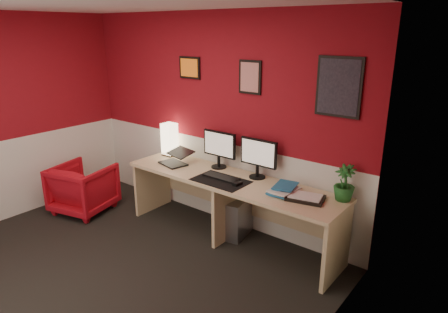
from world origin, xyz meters
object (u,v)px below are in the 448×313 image
Objects in this scene: monitor_left at (219,144)px; zen_tray at (305,198)px; shoji_lamp at (170,140)px; pc_tower at (239,217)px; monitor_right at (258,152)px; desk at (230,209)px; armchair at (84,188)px; potted_plant at (345,183)px; laptop at (173,156)px.

monitor_left is 1.66× the size of zen_tray.
shoji_lamp is at bearing -179.04° from monitor_left.
pc_tower is (1.16, -0.07, -0.70)m from shoji_lamp.
desk is at bearing -136.15° from monitor_right.
desk is at bearing -114.69° from pc_tower.
monitor_left reaches higher than armchair.
desk is 7.43× the size of zen_tray.
shoji_lamp is 0.58× the size of armchair.
pc_tower is (-1.17, -0.08, -0.68)m from potted_plant.
monitor_left is 1.53m from potted_plant.
zen_tray is 0.78× the size of pc_tower.
laptop is 0.73× the size of pc_tower.
shoji_lamp is 0.69× the size of monitor_right.
potted_plant reaches higher than desk.
laptop is 0.93× the size of potted_plant.
laptop is at bearing -39.58° from shoji_lamp.
monitor_right reaches higher than potted_plant.
armchair is (-1.97, -0.73, 0.09)m from pc_tower.
shoji_lamp is 0.39m from laptop.
monitor_left is at bearing 170.50° from zen_tray.
armchair is at bearing -168.04° from zen_tray.
zen_tray is 2.95m from armchair.
desk is at bearing 15.51° from laptop.
potted_plant reaches higher than pc_tower.
desk is 0.99m from zen_tray.
monitor_left is 1.28m from zen_tray.
monitor_left is 0.88m from pc_tower.
shoji_lamp is at bearing 166.34° from pc_tower.
shoji_lamp is at bearing -179.43° from monitor_right.
pc_tower is (-0.88, 0.12, -0.52)m from zen_tray.
shoji_lamp is at bearing 152.87° from laptop.
armchair is (-1.94, -0.60, -0.05)m from desk.
zen_tray is 1.03m from pc_tower.
zen_tray is at bearing 0.26° from desk.
monitor_left is (-0.32, 0.21, 0.66)m from desk.
desk is 0.72m from monitor_right.
shoji_lamp is 2.06m from zen_tray.
monitor_left is at bearing 39.16° from laptop.
armchair is at bearing -153.35° from monitor_left.
potted_plant is (0.98, 0.00, -0.11)m from monitor_right.
zen_tray is 0.39m from potted_plant.
pc_tower is (0.36, -0.08, -0.80)m from monitor_left.
potted_plant is 0.51× the size of armchair.
shoji_lamp is 1.13× the size of potted_plant.
laptop is at bearing -176.93° from desk.
desk reaches higher than pc_tower.
desk is 5.78× the size of pc_tower.
zen_tray is (0.91, 0.00, 0.38)m from desk.
monitor_left is 0.54m from monitor_right.
desk is at bearing -176.91° from armchair.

